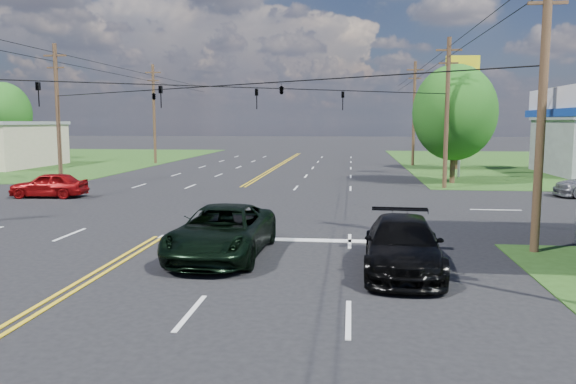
# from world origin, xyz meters

# --- Properties ---
(ground) EXTENTS (280.00, 280.00, 0.00)m
(ground) POSITION_xyz_m (0.00, 12.00, 0.00)
(ground) COLOR black
(ground) RESTS_ON ground
(stop_bar) EXTENTS (10.00, 0.50, 0.02)m
(stop_bar) POSITION_xyz_m (5.00, 4.00, 0.00)
(stop_bar) COLOR silver
(stop_bar) RESTS_ON ground
(pole_se) EXTENTS (1.60, 0.28, 9.50)m
(pole_se) POSITION_xyz_m (13.00, 3.00, 4.92)
(pole_se) COLOR #452E1D
(pole_se) RESTS_ON ground
(pole_nw) EXTENTS (1.60, 0.28, 9.50)m
(pole_nw) POSITION_xyz_m (-13.00, 21.00, 4.92)
(pole_nw) COLOR #452E1D
(pole_nw) RESTS_ON ground
(pole_ne) EXTENTS (1.60, 0.28, 9.50)m
(pole_ne) POSITION_xyz_m (13.00, 21.00, 4.92)
(pole_ne) COLOR #452E1D
(pole_ne) RESTS_ON ground
(pole_left_far) EXTENTS (1.60, 0.28, 10.00)m
(pole_left_far) POSITION_xyz_m (-13.00, 40.00, 5.17)
(pole_left_far) COLOR #452E1D
(pole_left_far) RESTS_ON ground
(pole_right_far) EXTENTS (1.60, 0.28, 10.00)m
(pole_right_far) POSITION_xyz_m (13.00, 40.00, 5.17)
(pole_right_far) COLOR #452E1D
(pole_right_far) RESTS_ON ground
(span_wire_signals) EXTENTS (26.00, 18.00, 1.13)m
(span_wire_signals) POSITION_xyz_m (0.00, 12.00, 6.00)
(span_wire_signals) COLOR black
(span_wire_signals) RESTS_ON ground
(power_lines) EXTENTS (26.04, 100.00, 0.64)m
(power_lines) POSITION_xyz_m (0.00, 10.00, 8.60)
(power_lines) COLOR black
(power_lines) RESTS_ON ground
(tree_right_a) EXTENTS (5.70, 5.70, 8.18)m
(tree_right_a) POSITION_xyz_m (14.00, 24.00, 4.87)
(tree_right_a) COLOR #452E1D
(tree_right_a) RESTS_ON ground
(tree_right_b) EXTENTS (4.94, 4.94, 7.09)m
(tree_right_b) POSITION_xyz_m (16.50, 36.00, 4.22)
(tree_right_b) COLOR #452E1D
(tree_right_b) RESTS_ON ground
(tree_far_l) EXTENTS (6.08, 6.08, 8.72)m
(tree_far_l) POSITION_xyz_m (-32.00, 44.00, 5.19)
(tree_far_l) COLOR #452E1D
(tree_far_l) RESTS_ON ground
(pickup_dkgreen) EXTENTS (2.81, 5.83, 1.60)m
(pickup_dkgreen) POSITION_xyz_m (3.00, 1.30, 0.80)
(pickup_dkgreen) COLOR black
(pickup_dkgreen) RESTS_ON ground
(suv_black) EXTENTS (2.36, 5.34, 1.52)m
(suv_black) POSITION_xyz_m (8.50, 0.11, 0.76)
(suv_black) COLOR black
(suv_black) RESTS_ON ground
(sedan_red) EXTENTS (4.31, 2.01, 1.43)m
(sedan_red) POSITION_xyz_m (-9.93, 13.99, 0.71)
(sedan_red) COLOR maroon
(sedan_red) RESTS_ON ground
(polesign_ne) EXTENTS (2.53, 0.44, 9.20)m
(polesign_ne) POSITION_xyz_m (15.28, 28.58, 7.32)
(polesign_ne) COLOR #A5A5AA
(polesign_ne) RESTS_ON ground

